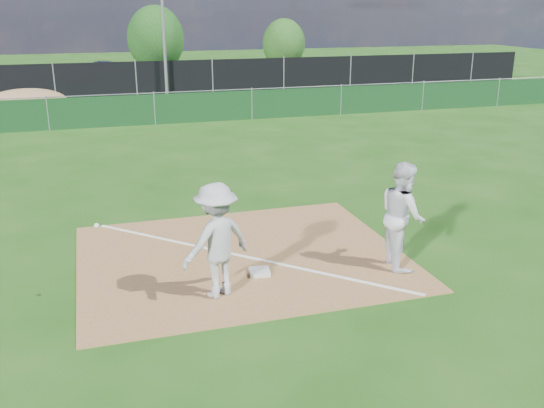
{
  "coord_description": "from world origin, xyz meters",
  "views": [
    {
      "loc": [
        -2.54,
        -9.29,
        4.55
      ],
      "look_at": [
        0.6,
        1.0,
        1.0
      ],
      "focal_mm": 40.0,
      "sensor_mm": 36.0,
      "label": 1
    }
  ],
  "objects": [
    {
      "name": "ground",
      "position": [
        0.0,
        10.0,
        0.0
      ],
      "size": [
        90.0,
        90.0,
        0.0
      ],
      "primitive_type": "plane",
      "color": "#1A470F",
      "rests_on": "ground"
    },
    {
      "name": "infield_dirt",
      "position": [
        0.0,
        1.0,
        0.01
      ],
      "size": [
        6.0,
        5.0,
        0.02
      ],
      "primitive_type": "cube",
      "color": "olive",
      "rests_on": "ground"
    },
    {
      "name": "foul_line",
      "position": [
        0.0,
        1.0,
        0.03
      ],
      "size": [
        5.01,
        5.01,
        0.01
      ],
      "primitive_type": "cube",
      "rotation": [
        0.0,
        0.0,
        0.79
      ],
      "color": "white",
      "rests_on": "infield_dirt"
    },
    {
      "name": "green_fence",
      "position": [
        0.0,
        15.0,
        0.6
      ],
      "size": [
        44.0,
        0.05,
        1.2
      ],
      "primitive_type": "cube",
      "color": "black",
      "rests_on": "ground"
    },
    {
      "name": "dirt_mound",
      "position": [
        -5.0,
        18.5,
        0.58
      ],
      "size": [
        3.38,
        2.6,
        1.17
      ],
      "primitive_type": "ellipsoid",
      "color": "#936E47",
      "rests_on": "ground"
    },
    {
      "name": "black_fence",
      "position": [
        0.0,
        23.0,
        0.9
      ],
      "size": [
        46.0,
        0.04,
        1.8
      ],
      "primitive_type": "cube",
      "color": "black",
      "rests_on": "ground"
    },
    {
      "name": "parking_lot",
      "position": [
        0.0,
        28.0,
        0.01
      ],
      "size": [
        46.0,
        9.0,
        0.01
      ],
      "primitive_type": "cube",
      "color": "black",
      "rests_on": "ground"
    },
    {
      "name": "light_pole",
      "position": [
        1.5,
        22.7,
        4.0
      ],
      "size": [
        0.16,
        0.16,
        8.0
      ],
      "primitive_type": "cylinder",
      "color": "slate",
      "rests_on": "ground"
    },
    {
      "name": "first_base",
      "position": [
        0.11,
        0.13,
        0.06
      ],
      "size": [
        0.41,
        0.41,
        0.07
      ],
      "primitive_type": "cube",
      "rotation": [
        0.0,
        0.0,
        -0.17
      ],
      "color": "silver",
      "rests_on": "infield_dirt"
    },
    {
      "name": "play_at_first",
      "position": [
        -0.76,
        -0.44,
        0.97
      ],
      "size": [
        2.56,
        1.14,
        1.9
      ],
      "color": "silver",
      "rests_on": "infield_dirt"
    },
    {
      "name": "runner",
      "position": [
        2.67,
        -0.21,
        0.98
      ],
      "size": [
        0.86,
        1.04,
        1.95
      ],
      "primitive_type": "imported",
      "rotation": [
        0.0,
        0.0,
        1.43
      ],
      "color": "silver",
      "rests_on": "ground"
    },
    {
      "name": "car_mid",
      "position": [
        -0.87,
        28.16,
        0.7
      ],
      "size": [
        4.45,
        2.69,
        1.39
      ],
      "primitive_type": "imported",
      "rotation": [
        0.0,
        0.0,
        1.88
      ],
      "color": "#111333",
      "rests_on": "parking_lot"
    },
    {
      "name": "car_right",
      "position": [
        3.41,
        26.97,
        0.67
      ],
      "size": [
        4.84,
        2.73,
        1.32
      ],
      "primitive_type": "imported",
      "rotation": [
        0.0,
        0.0,
        1.37
      ],
      "color": "black",
      "rests_on": "parking_lot"
    },
    {
      "name": "tree_mid",
      "position": [
        2.36,
        33.96,
        2.35
      ],
      "size": [
        3.86,
        3.86,
        4.57
      ],
      "color": "#382316",
      "rests_on": "ground"
    },
    {
      "name": "tree_right",
      "position": [
        11.48,
        33.68,
        1.88
      ],
      "size": [
        3.08,
        3.08,
        3.65
      ],
      "color": "#382316",
      "rests_on": "ground"
    }
  ]
}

